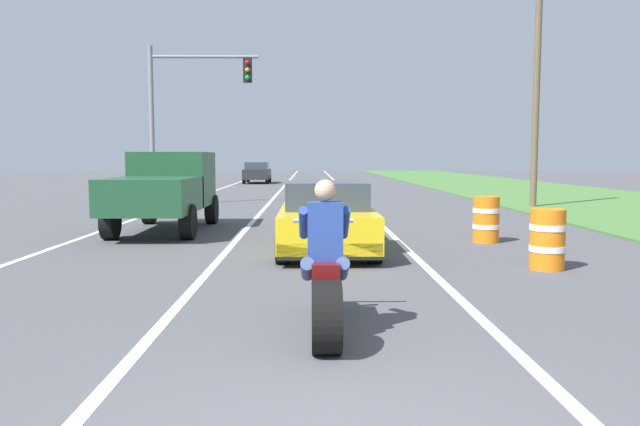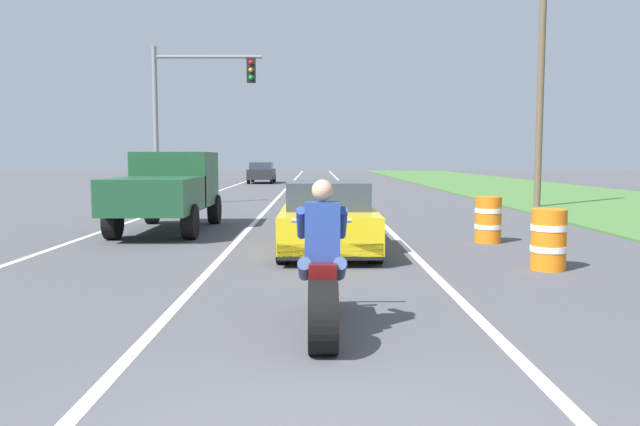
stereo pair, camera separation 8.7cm
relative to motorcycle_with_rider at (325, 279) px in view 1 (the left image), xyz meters
The scene contains 12 objects.
lane_stripe_left_solid 18.08m from the motorcycle_with_rider, 107.38° to the left, with size 0.14×120.00×0.01m, color white.
lane_stripe_right_solid 17.35m from the motorcycle_with_rider, 84.03° to the left, with size 0.14×120.00×0.01m, color white.
lane_stripe_centre_dashed 17.35m from the motorcycle_with_rider, 95.95° to the left, with size 0.14×120.00×0.01m, color white.
grass_verge_right 20.97m from the motorcycle_with_rider, 55.34° to the left, with size 10.00×120.00×0.06m, color #477538.
motorcycle_with_rider is the anchor object (origin of this frame).
sports_car_yellow 5.84m from the motorcycle_with_rider, 88.26° to the left, with size 1.84×4.30×1.37m.
pickup_truck_left_lane_dark_green 9.88m from the motorcycle_with_rider, 112.41° to the left, with size 2.02×4.80×1.98m.
traffic_light_mast_near 18.22m from the motorcycle_with_rider, 105.81° to the left, with size 4.12×0.34×6.00m.
utility_pole_roadside 18.30m from the motorcycle_with_rider, 63.41° to the left, with size 0.24×0.24×8.59m, color brown.
construction_barrel_nearest 5.27m from the motorcycle_with_rider, 44.55° to the left, with size 0.58×0.58×1.00m.
construction_barrel_mid 7.85m from the motorcycle_with_rider, 62.08° to the left, with size 0.58×0.58×1.00m.
distant_car_far_ahead 37.99m from the motorcycle_with_rider, 95.92° to the left, with size 1.80×4.00×1.50m.
Camera 1 is at (-0.16, -3.49, 1.84)m, focal length 34.47 mm.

